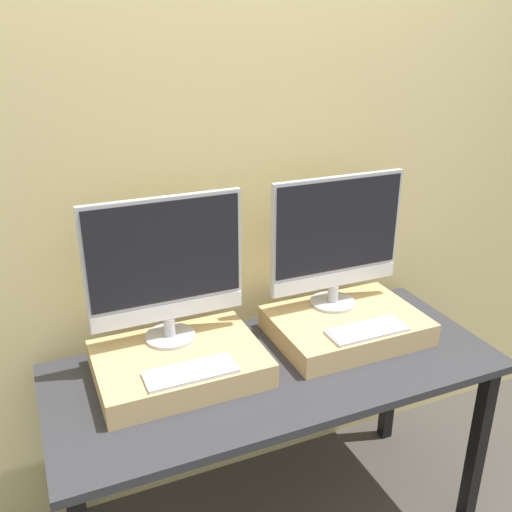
# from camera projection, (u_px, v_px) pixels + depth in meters

# --- Properties ---
(wall_back) EXTENTS (8.00, 0.04, 2.60)m
(wall_back) POSITION_uv_depth(u_px,v_px,m) (232.00, 184.00, 2.12)
(wall_back) COLOR #DBC684
(wall_back) RESTS_ON ground_plane
(workbench) EXTENTS (1.56, 0.67, 0.76)m
(workbench) POSITION_uv_depth(u_px,v_px,m) (276.00, 385.00, 2.02)
(workbench) COLOR #2D2D33
(workbench) RESTS_ON ground_plane
(wooden_riser_left) EXTENTS (0.55, 0.40, 0.09)m
(wooden_riser_left) POSITION_uv_depth(u_px,v_px,m) (179.00, 363.00, 1.91)
(wooden_riser_left) COLOR tan
(wooden_riser_left) RESTS_ON workbench
(monitor_left) EXTENTS (0.53, 0.17, 0.51)m
(monitor_left) POSITION_uv_depth(u_px,v_px,m) (166.00, 266.00, 1.88)
(monitor_left) COLOR #B2B2B7
(monitor_left) RESTS_ON wooden_riser_left
(keyboard_left) EXTENTS (0.29, 0.11, 0.01)m
(keyboard_left) POSITION_uv_depth(u_px,v_px,m) (191.00, 372.00, 1.78)
(keyboard_left) COLOR silver
(keyboard_left) RESTS_ON wooden_riser_left
(wooden_riser_right) EXTENTS (0.55, 0.40, 0.09)m
(wooden_riser_right) POSITION_uv_depth(u_px,v_px,m) (346.00, 325.00, 2.15)
(wooden_riser_right) COLOR tan
(wooden_riser_right) RESTS_ON workbench
(monitor_right) EXTENTS (0.53, 0.17, 0.51)m
(monitor_right) POSITION_uv_depth(u_px,v_px,m) (337.00, 238.00, 2.11)
(monitor_right) COLOR #B2B2B7
(monitor_right) RESTS_ON wooden_riser_right
(keyboard_right) EXTENTS (0.29, 0.11, 0.01)m
(keyboard_right) POSITION_uv_depth(u_px,v_px,m) (367.00, 330.00, 2.02)
(keyboard_right) COLOR silver
(keyboard_right) RESTS_ON wooden_riser_right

